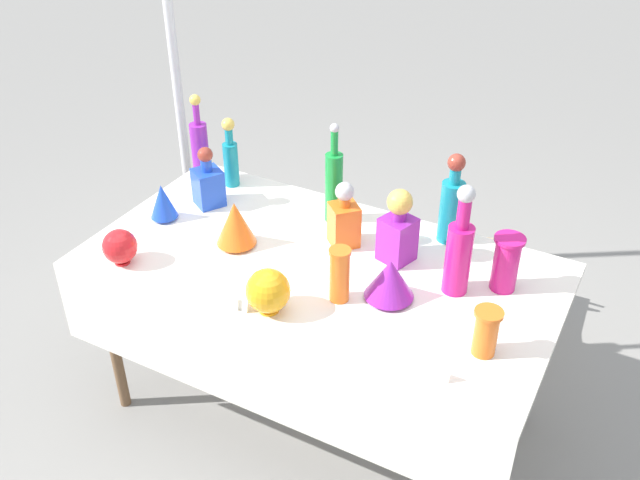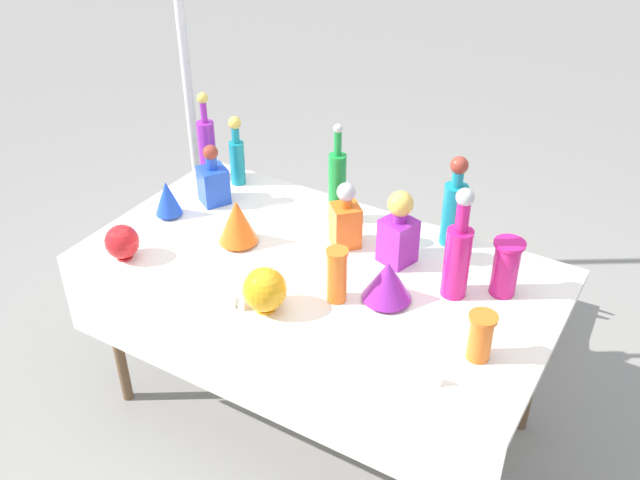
{
  "view_description": "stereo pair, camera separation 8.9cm",
  "coord_description": "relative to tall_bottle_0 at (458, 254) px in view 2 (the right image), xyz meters",
  "views": [
    {
      "loc": [
        0.99,
        -1.85,
        2.24
      ],
      "look_at": [
        0.0,
        0.0,
        0.86
      ],
      "focal_mm": 40.0,
      "sensor_mm": 36.0,
      "label": 1
    },
    {
      "loc": [
        1.07,
        -1.8,
        2.24
      ],
      "look_at": [
        0.0,
        0.0,
        0.86
      ],
      "focal_mm": 40.0,
      "sensor_mm": 36.0,
      "label": 2
    }
  ],
  "objects": [
    {
      "name": "ground_plane",
      "position": [
        -0.48,
        -0.08,
        -0.92
      ],
      "size": [
        40.0,
        40.0,
        0.0
      ],
      "primitive_type": "plane",
      "color": "gray"
    },
    {
      "name": "display_table",
      "position": [
        -0.48,
        -0.12,
        -0.23
      ],
      "size": [
        1.69,
        0.91,
        0.76
      ],
      "color": "white",
      "rests_on": "ground"
    },
    {
      "name": "tall_bottle_0",
      "position": [
        0.0,
        0.0,
        0.0
      ],
      "size": [
        0.09,
        0.09,
        0.41
      ],
      "color": "#C61972",
      "rests_on": "display_table"
    },
    {
      "name": "tall_bottle_1",
      "position": [
        -0.57,
        0.21,
        -0.0
      ],
      "size": [
        0.07,
        0.07,
        0.41
      ],
      "color": "#198C38",
      "rests_on": "display_table"
    },
    {
      "name": "tall_bottle_2",
      "position": [
        -1.09,
        0.26,
        -0.03
      ],
      "size": [
        0.06,
        0.06,
        0.31
      ],
      "color": "teal",
      "rests_on": "display_table"
    },
    {
      "name": "tall_bottle_3",
      "position": [
        -1.22,
        0.24,
        -0.01
      ],
      "size": [
        0.07,
        0.07,
        0.39
      ],
      "color": "purple",
      "rests_on": "display_table"
    },
    {
      "name": "tall_bottle_4",
      "position": [
        -0.13,
        0.29,
        -0.01
      ],
      "size": [
        0.09,
        0.09,
        0.36
      ],
      "color": "teal",
      "rests_on": "display_table"
    },
    {
      "name": "square_decanter_0",
      "position": [
        -0.25,
        0.08,
        -0.03
      ],
      "size": [
        0.14,
        0.14,
        0.28
      ],
      "color": "purple",
      "rests_on": "display_table"
    },
    {
      "name": "square_decanter_1",
      "position": [
        -0.46,
        0.08,
        -0.05
      ],
      "size": [
        0.14,
        0.14,
        0.26
      ],
      "color": "orange",
      "rests_on": "display_table"
    },
    {
      "name": "square_decanter_2",
      "position": [
        -1.07,
        0.08,
        -0.07
      ],
      "size": [
        0.15,
        0.15,
        0.25
      ],
      "color": "blue",
      "rests_on": "display_table"
    },
    {
      "name": "slender_vase_0",
      "position": [
        0.18,
        -0.26,
        -0.08
      ],
      "size": [
        0.09,
        0.09,
        0.16
      ],
      "color": "orange",
      "rests_on": "display_table"
    },
    {
      "name": "slender_vase_1",
      "position": [
        -0.32,
        -0.23,
        -0.06
      ],
      "size": [
        0.07,
        0.07,
        0.2
      ],
      "color": "orange",
      "rests_on": "display_table"
    },
    {
      "name": "slender_vase_2",
      "position": [
        0.14,
        0.09,
        -0.05
      ],
      "size": [
        0.11,
        0.11,
        0.2
      ],
      "color": "#C61972",
      "rests_on": "display_table"
    },
    {
      "name": "fluted_vase_0",
      "position": [
        -1.16,
        -0.1,
        -0.08
      ],
      "size": [
        0.11,
        0.11,
        0.15
      ],
      "color": "blue",
      "rests_on": "display_table"
    },
    {
      "name": "fluted_vase_1",
      "position": [
        -0.18,
        -0.15,
        -0.08
      ],
      "size": [
        0.17,
        0.17,
        0.15
      ],
      "color": "purple",
      "rests_on": "display_table"
    },
    {
      "name": "fluted_vase_2",
      "position": [
        -0.81,
        -0.12,
        -0.07
      ],
      "size": [
        0.15,
        0.15,
        0.18
      ],
      "color": "orange",
      "rests_on": "display_table"
    },
    {
      "name": "round_bowl_0",
      "position": [
        -1.11,
        -0.41,
        -0.09
      ],
      "size": [
        0.12,
        0.12,
        0.13
      ],
      "color": "red",
      "rests_on": "display_table"
    },
    {
      "name": "round_bowl_1",
      "position": [
        -0.5,
        -0.4,
        -0.08
      ],
      "size": [
        0.15,
        0.15,
        0.16
      ],
      "color": "orange",
      "rests_on": "display_table"
    },
    {
      "name": "price_tag_left",
      "position": [
        0.11,
        -0.43,
        -0.14
      ],
      "size": [
        0.05,
        0.01,
        0.04
      ],
      "primitive_type": "cube",
      "rotation": [
        -0.21,
        0.0,
        0.0
      ],
      "color": "white",
      "rests_on": "display_table"
    },
    {
      "name": "price_tag_center",
      "position": [
        -0.61,
        -0.45,
        -0.14
      ],
      "size": [
        0.05,
        0.03,
        0.05
      ],
      "primitive_type": "cube",
      "rotation": [
        -0.21,
        0.0,
        0.24
      ],
      "color": "white",
      "rests_on": "display_table"
    },
    {
      "name": "price_tag_right",
      "position": [
        -0.58,
        -0.43,
        -0.14
      ],
      "size": [
        0.06,
        0.03,
        0.05
      ],
      "primitive_type": "cube",
      "rotation": [
        -0.21,
        0.0,
        -0.18
      ],
      "color": "white",
      "rests_on": "display_table"
    },
    {
      "name": "cardboard_box_behind_left",
      "position": [
        -0.26,
        0.73,
        -0.74
      ],
      "size": [
        0.55,
        0.46,
        0.46
      ],
      "color": "tan",
      "rests_on": "ground"
    },
    {
      "name": "cardboard_box_behind_right",
      "position": [
        -0.08,
        0.91,
        -0.79
      ],
      "size": [
        0.4,
        0.31,
        0.34
      ],
      "color": "tan",
      "rests_on": "ground"
    },
    {
      "name": "canopy_pole",
      "position": [
        -1.53,
        0.49,
        0.11
      ],
      "size": [
        0.18,
        0.18,
        2.6
      ],
      "color": "silver",
      "rests_on": "ground"
    }
  ]
}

